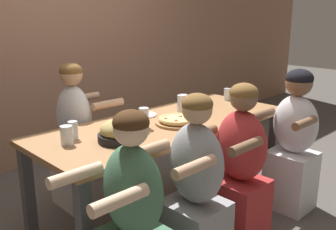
% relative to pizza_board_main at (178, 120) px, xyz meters
% --- Properties ---
extents(ground_plane, '(18.00, 18.00, 0.00)m').
position_rel_pizza_board_main_xyz_m(ground_plane, '(-0.00, 0.10, -0.79)').
color(ground_plane, '#514C47').
rests_on(ground_plane, ground).
extents(restaurant_back_panel, '(10.00, 0.06, 3.20)m').
position_rel_pizza_board_main_xyz_m(restaurant_back_panel, '(-0.00, 1.84, 0.81)').
color(restaurant_back_panel, '#9E7056').
rests_on(restaurant_back_panel, ground).
extents(dining_table, '(2.06, 0.82, 0.76)m').
position_rel_pizza_board_main_xyz_m(dining_table, '(-0.00, 0.10, -0.11)').
color(dining_table, '#996B42').
rests_on(dining_table, ground).
extents(pizza_board_main, '(0.33, 0.33, 0.05)m').
position_rel_pizza_board_main_xyz_m(pizza_board_main, '(0.00, 0.00, 0.00)').
color(pizza_board_main, '#996B42').
rests_on(pizza_board_main, dining_table).
extents(skillet_bowl, '(0.38, 0.26, 0.14)m').
position_rel_pizza_board_main_xyz_m(skillet_bowl, '(-0.54, -0.01, 0.03)').
color(skillet_bowl, black).
rests_on(skillet_bowl, dining_table).
extents(empty_plate_a, '(0.20, 0.20, 0.02)m').
position_rel_pizza_board_main_xyz_m(empty_plate_a, '(0.62, 0.33, -0.02)').
color(empty_plate_a, white).
rests_on(empty_plate_a, dining_table).
extents(empty_plate_b, '(0.21, 0.21, 0.02)m').
position_rel_pizza_board_main_xyz_m(empty_plate_b, '(-0.03, 0.36, -0.02)').
color(empty_plate_b, white).
rests_on(empty_plate_b, dining_table).
extents(cocktail_glass_blue, '(0.06, 0.06, 0.14)m').
position_rel_pizza_board_main_xyz_m(cocktail_glass_blue, '(0.91, 0.23, 0.02)').
color(cocktail_glass_blue, silver).
rests_on(cocktail_glass_blue, dining_table).
extents(drinking_glass_a, '(0.08, 0.08, 0.12)m').
position_rel_pizza_board_main_xyz_m(drinking_glass_a, '(-0.81, 0.17, 0.03)').
color(drinking_glass_a, silver).
rests_on(drinking_glass_a, dining_table).
extents(drinking_glass_b, '(0.08, 0.08, 0.14)m').
position_rel_pizza_board_main_xyz_m(drinking_glass_b, '(0.27, 0.22, 0.04)').
color(drinking_glass_b, silver).
rests_on(drinking_glass_b, dining_table).
extents(drinking_glass_c, '(0.06, 0.06, 0.12)m').
position_rel_pizza_board_main_xyz_m(drinking_glass_c, '(-0.73, 0.23, 0.03)').
color(drinking_glass_c, silver).
rests_on(drinking_glass_c, dining_table).
extents(drinking_glass_d, '(0.07, 0.07, 0.10)m').
position_rel_pizza_board_main_xyz_m(drinking_glass_d, '(0.44, 0.36, 0.02)').
color(drinking_glass_d, silver).
rests_on(drinking_glass_d, dining_table).
extents(drinking_glass_e, '(0.07, 0.07, 0.15)m').
position_rel_pizza_board_main_xyz_m(drinking_glass_e, '(-0.24, 0.10, 0.05)').
color(drinking_glass_e, silver).
rests_on(drinking_glass_e, dining_table).
extents(diner_near_midleft, '(0.51, 0.40, 1.13)m').
position_rel_pizza_board_main_xyz_m(diner_near_midleft, '(-0.40, -0.53, -0.28)').
color(diner_near_midleft, '#99999E').
rests_on(diner_near_midleft, ground).
extents(diner_far_midleft, '(0.51, 0.40, 1.18)m').
position_rel_pizza_board_main_xyz_m(diner_far_midleft, '(-0.43, 0.73, -0.25)').
color(diner_far_midleft, silver).
rests_on(diner_far_midleft, ground).
extents(diner_near_right, '(0.51, 0.40, 1.14)m').
position_rel_pizza_board_main_xyz_m(diner_near_right, '(0.77, -0.53, -0.26)').
color(diner_near_right, silver).
rests_on(diner_near_right, ground).
extents(diner_near_center, '(0.51, 0.40, 1.13)m').
position_rel_pizza_board_main_xyz_m(diner_near_center, '(0.04, -0.53, -0.28)').
color(diner_near_center, '#B22D2D').
rests_on(diner_near_center, ground).
extents(diner_near_left, '(0.51, 0.40, 1.12)m').
position_rel_pizza_board_main_xyz_m(diner_near_left, '(-0.86, -0.53, -0.28)').
color(diner_near_left, '#477556').
rests_on(diner_near_left, ground).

